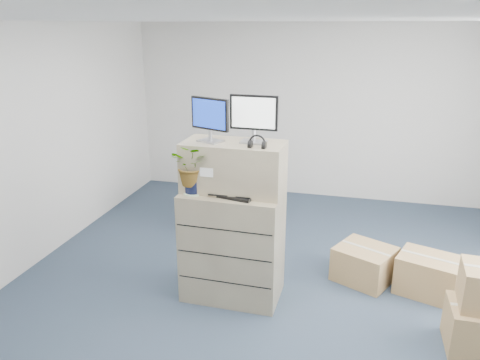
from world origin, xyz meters
name	(u,v)px	position (x,y,z in m)	size (l,w,h in m)	color
ground	(276,309)	(0.00, 0.00, 0.00)	(7.00, 7.00, 0.00)	#222F3D
wall_back	(317,113)	(0.00, 3.51, 1.40)	(6.00, 0.02, 2.80)	beige
filing_cabinet_lower	(233,245)	(-0.51, 0.17, 0.58)	(1.00, 0.61, 1.17)	gray
filing_cabinet_upper	(234,167)	(-0.50, 0.22, 1.42)	(1.00, 0.50, 0.50)	gray
monitor_left	(210,117)	(-0.73, 0.19, 1.91)	(0.42, 0.24, 0.43)	#99999E
monitor_right	(254,116)	(-0.31, 0.25, 1.93)	(0.47, 0.19, 0.46)	#99999E
headphones	(257,143)	(-0.24, 0.07, 1.71)	(0.16, 0.16, 0.02)	black
keyboard	(231,195)	(-0.49, 0.05, 1.18)	(0.48, 0.20, 0.03)	black
mouse	(266,198)	(-0.13, 0.03, 1.19)	(0.12, 0.07, 0.04)	silver
water_bottle	(242,177)	(-0.43, 0.24, 1.31)	(0.08, 0.08, 0.29)	gray
phone_dock	(227,186)	(-0.57, 0.20, 1.22)	(0.07, 0.06, 0.16)	silver
external_drive	(270,188)	(-0.14, 0.30, 1.20)	(0.22, 0.16, 0.06)	black
tissue_box	(269,180)	(-0.16, 0.29, 1.28)	(0.28, 0.14, 0.11)	#46A6F1
potted_plant	(193,171)	(-0.87, 0.04, 1.40)	(0.46, 0.50, 0.41)	#AFCCA5
office_chair	(234,200)	(-0.95, 1.88, 0.41)	(0.80, 0.75, 0.82)	slate
cardboard_boxes	(430,286)	(1.48, 0.36, 0.28)	(1.68, 1.59, 0.79)	#A4874F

